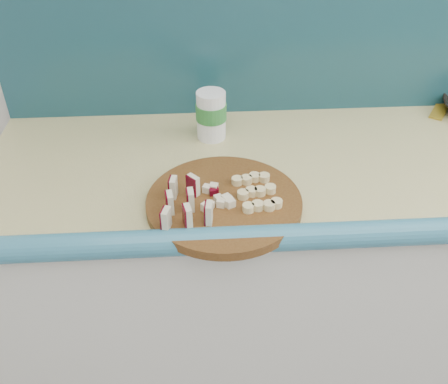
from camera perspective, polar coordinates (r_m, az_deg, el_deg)
kitchen_counter at (r=1.69m, az=16.57°, el=-9.06°), size 2.20×0.63×0.91m
backsplash at (r=1.55m, az=18.03°, el=17.61°), size 2.20×0.02×0.50m
cutting_board at (r=1.15m, az=0.00°, el=-1.24°), size 0.41×0.41×0.02m
apple_wedges at (r=1.09m, az=-4.61°, el=-1.26°), size 0.11×0.15×0.05m
apple_chunks at (r=1.13m, az=-1.14°, el=-0.61°), size 0.05×0.06×0.02m
banana_slices at (r=1.15m, az=3.74°, el=0.04°), size 0.11×0.14×0.02m
canister at (r=1.38m, az=-1.47°, el=8.87°), size 0.08×0.08×0.14m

